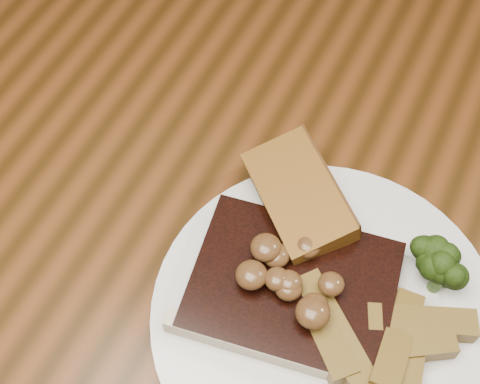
# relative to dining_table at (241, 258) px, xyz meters

# --- Properties ---
(dining_table) EXTENTS (1.60, 0.90, 0.75)m
(dining_table) POSITION_rel_dining_table_xyz_m (0.00, 0.00, 0.00)
(dining_table) COLOR #532B10
(dining_table) RESTS_ON ground
(plate) EXTENTS (0.30, 0.30, 0.01)m
(plate) POSITION_rel_dining_table_xyz_m (0.11, -0.06, 0.10)
(plate) COLOR silver
(plate) RESTS_ON dining_table
(steak) EXTENTS (0.19, 0.16, 0.02)m
(steak) POSITION_rel_dining_table_xyz_m (0.08, -0.06, 0.12)
(steak) COLOR black
(steak) RESTS_ON plate
(steak_bone) EXTENTS (0.17, 0.04, 0.02)m
(steak_bone) POSITION_rel_dining_table_xyz_m (0.08, -0.11, 0.12)
(steak_bone) COLOR #BEB293
(steak_bone) RESTS_ON plate
(mushroom_pile) EXTENTS (0.08, 0.08, 0.03)m
(mushroom_pile) POSITION_rel_dining_table_xyz_m (0.08, -0.06, 0.14)
(mushroom_pile) COLOR #4F3519
(mushroom_pile) RESTS_ON steak
(garlic_bread) EXTENTS (0.13, 0.12, 0.03)m
(garlic_bread) POSITION_rel_dining_table_xyz_m (0.05, 0.02, 0.12)
(garlic_bread) COLOR brown
(garlic_bread) RESTS_ON plate
(potato_wedges) EXTENTS (0.12, 0.12, 0.02)m
(potato_wedges) POSITION_rel_dining_table_xyz_m (0.16, -0.07, 0.12)
(potato_wedges) COLOR brown
(potato_wedges) RESTS_ON plate
(broccoli_cluster) EXTENTS (0.07, 0.07, 0.04)m
(broccoli_cluster) POSITION_rel_dining_table_xyz_m (0.17, 0.01, 0.12)
(broccoli_cluster) COLOR #233A0D
(broccoli_cluster) RESTS_ON plate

